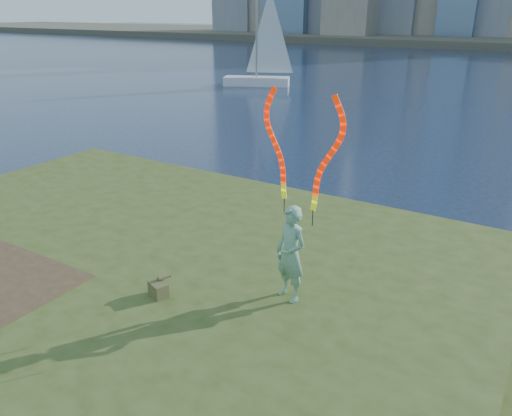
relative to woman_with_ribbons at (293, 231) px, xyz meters
The scene contains 5 objects.
ground 3.88m from the woman_with_ribbons, behind, with size 320.00×320.00×0.00m, color #1A2742.
grassy_knoll 4.20m from the woman_with_ribbons, 147.78° to the right, with size 20.00×18.00×0.80m.
woman_with_ribbons is the anchor object (origin of this frame).
canvas_bag 2.81m from the woman_with_ribbons, 149.85° to the right, with size 0.45×0.51×0.37m.
sailboat 33.39m from the woman_with_ribbons, 122.19° to the left, with size 5.51×3.66×8.49m.
Camera 1 is at (6.92, -7.61, 5.94)m, focal length 35.00 mm.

